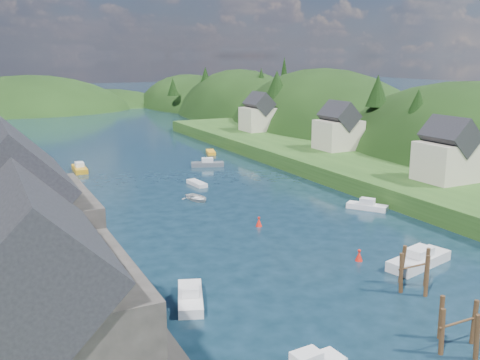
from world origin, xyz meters
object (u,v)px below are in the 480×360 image
piling_cluster_far (414,273)px  channel_buoy_near (359,256)px  piling_cluster_near (458,331)px  channel_buoy_far (259,222)px

piling_cluster_far → channel_buoy_near: (0.04, 6.81, -0.89)m
piling_cluster_near → channel_buoy_far: piling_cluster_near is taller
piling_cluster_near → channel_buoy_far: (0.69, 27.75, -0.77)m
channel_buoy_near → channel_buoy_far: bearing=104.5°
piling_cluster_far → channel_buoy_near: piling_cluster_far is taller
piling_cluster_near → channel_buoy_near: (4.04, 14.78, -0.77)m
piling_cluster_far → piling_cluster_near: bearing=-116.6°
piling_cluster_near → piling_cluster_far: bearing=63.4°
channel_buoy_near → piling_cluster_far: bearing=-90.3°
piling_cluster_far → channel_buoy_far: piling_cluster_far is taller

